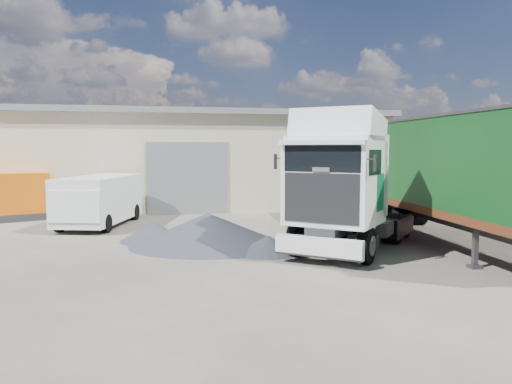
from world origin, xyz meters
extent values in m
plane|color=#292721|center=(0.00, 0.00, 0.00)|extent=(120.00, 120.00, 0.00)
cube|color=#BBB090|center=(-6.00, 16.00, 2.50)|extent=(30.00, 12.00, 5.00)
cube|color=slate|center=(-6.00, 16.00, 5.15)|extent=(30.60, 12.60, 0.30)
cube|color=slate|center=(-2.00, 9.98, 1.80)|extent=(4.00, 0.08, 3.60)
cube|color=slate|center=(-6.00, 16.00, 5.35)|extent=(30.60, 0.40, 0.15)
cube|color=maroon|center=(11.50, 6.00, 1.25)|extent=(0.35, 26.00, 2.50)
cylinder|color=black|center=(1.38, -1.11, 0.53)|extent=(2.56, 2.40, 1.06)
cylinder|color=black|center=(3.65, 1.56, 0.53)|extent=(2.60, 2.43, 1.06)
cylinder|color=black|center=(4.55, 2.63, 0.53)|extent=(2.60, 2.43, 1.06)
cube|color=#2D2D30|center=(2.93, 0.73, 0.90)|extent=(4.96, 5.62, 0.30)
cube|color=silver|center=(0.77, -1.83, 0.55)|extent=(2.11, 1.84, 0.55)
cube|color=silver|center=(1.61, -0.84, 2.28)|extent=(3.40, 3.37, 2.45)
cube|color=black|center=(0.86, -1.72, 1.90)|extent=(1.72, 1.47, 1.40)
cube|color=black|center=(0.88, -1.70, 3.00)|extent=(1.75, 1.49, 0.75)
cube|color=silver|center=(1.74, -0.69, 3.85)|extent=(3.15, 3.08, 1.23)
cube|color=#0B5032|center=(0.91, 0.28, 2.00)|extent=(0.49, 0.58, 1.10)
cube|color=#0B5032|center=(2.83, -1.35, 2.00)|extent=(0.49, 0.58, 1.10)
cylinder|color=#2D2D30|center=(3.78, 1.72, 1.11)|extent=(1.55, 1.55, 0.12)
cube|color=#2D2D30|center=(4.92, -2.89, 0.59)|extent=(0.34, 0.34, 1.18)
cylinder|color=black|center=(6.44, 5.47, 0.57)|extent=(2.81, 1.32, 1.14)
cube|color=#2D2D30|center=(6.16, 1.13, 0.97)|extent=(1.72, 12.94, 0.38)
cube|color=#5A2B14|center=(6.16, 1.13, 1.32)|extent=(3.54, 13.06, 0.26)
cube|color=black|center=(6.16, 1.13, 2.85)|extent=(3.54, 13.06, 2.80)
cube|color=#2D2D30|center=(6.16, 1.13, 4.27)|extent=(3.61, 13.13, 0.09)
cylinder|color=black|center=(-6.43, 5.46, 0.37)|extent=(2.25, 1.29, 0.73)
cylinder|color=black|center=(-5.45, 8.86, 0.37)|extent=(2.25, 1.29, 0.73)
cube|color=silver|center=(-5.94, 7.16, 1.16)|extent=(3.43, 5.48, 1.88)
cube|color=silver|center=(-6.52, 5.14, 1.11)|extent=(2.24, 1.52, 1.22)
cube|color=black|center=(-6.46, 5.35, 1.72)|extent=(1.89, 0.62, 0.66)
cube|color=#2D2D30|center=(-10.23, 9.80, 0.16)|extent=(4.05, 3.35, 0.33)
cube|color=orange|center=(-10.23, 9.80, 1.09)|extent=(3.77, 3.06, 2.18)
cone|color=black|center=(-1.91, 1.74, 0.56)|extent=(6.42, 6.42, 1.12)
cone|color=black|center=(-0.19, 0.21, 0.28)|extent=(2.41, 2.41, 0.56)
cone|color=black|center=(-3.68, 3.06, 0.34)|extent=(2.94, 2.94, 0.67)
camera|label=1|loc=(-3.72, -14.86, 3.28)|focal=35.00mm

